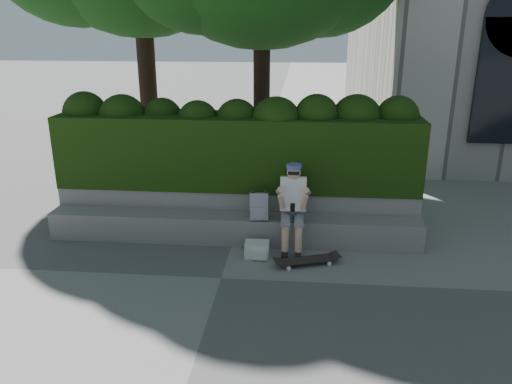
# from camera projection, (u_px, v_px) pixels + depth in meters

# --- Properties ---
(ground) EXTENTS (80.00, 80.00, 0.00)m
(ground) POSITION_uv_depth(u_px,v_px,m) (221.00, 278.00, 6.98)
(ground) COLOR slate
(ground) RESTS_ON ground
(bench_ledge) EXTENTS (6.00, 0.45, 0.45)m
(bench_ledge) POSITION_uv_depth(u_px,v_px,m) (233.00, 229.00, 8.09)
(bench_ledge) COLOR gray
(bench_ledge) RESTS_ON ground
(planter_wall) EXTENTS (6.00, 0.50, 0.75)m
(planter_wall) POSITION_uv_depth(u_px,v_px,m) (237.00, 210.00, 8.49)
(planter_wall) COLOR gray
(planter_wall) RESTS_ON ground
(hedge) EXTENTS (6.00, 1.00, 1.20)m
(hedge) POSITION_uv_depth(u_px,v_px,m) (237.00, 151.00, 8.39)
(hedge) COLOR black
(hedge) RESTS_ON planter_wall
(person) EXTENTS (0.40, 0.76, 1.38)m
(person) POSITION_uv_depth(u_px,v_px,m) (293.00, 204.00, 7.66)
(person) COLOR slate
(person) RESTS_ON ground
(skateboard) EXTENTS (0.91, 0.50, 0.09)m
(skateboard) POSITION_uv_depth(u_px,v_px,m) (307.00, 260.00, 7.34)
(skateboard) COLOR black
(skateboard) RESTS_ON ground
(backpack_plaid) EXTENTS (0.30, 0.18, 0.42)m
(backpack_plaid) POSITION_uv_depth(u_px,v_px,m) (259.00, 206.00, 7.82)
(backpack_plaid) COLOR #B0B0B5
(backpack_plaid) RESTS_ON bench_ledge
(backpack_ground) EXTENTS (0.37, 0.27, 0.24)m
(backpack_ground) POSITION_uv_depth(u_px,v_px,m) (257.00, 249.00, 7.59)
(backpack_ground) COLOR silver
(backpack_ground) RESTS_ON ground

